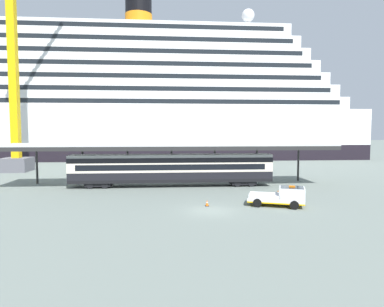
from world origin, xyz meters
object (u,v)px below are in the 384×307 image
object	(u,v)px
cruise_ship	(113,102)
train_carriage	(172,168)
quay_bollard	(281,199)
traffic_cone_near	(207,203)
traffic_cone_mid	(278,193)
dockside_crane	(16,68)
service_truck	(282,196)

from	to	relation	value
cruise_ship	train_carriage	xyz separation A→B (m)	(14.54, -44.70, -12.12)
train_carriage	quay_bollard	distance (m)	15.26
train_carriage	traffic_cone_near	bearing A→B (deg)	-74.29
traffic_cone_mid	quay_bollard	distance (m)	4.25
dockside_crane	traffic_cone_near	bearing A→B (deg)	-43.93
traffic_cone_mid	dockside_crane	bearing A→B (deg)	147.62
quay_bollard	traffic_cone_near	bearing A→B (deg)	-177.56
traffic_cone_near	quay_bollard	bearing A→B (deg)	2.44
traffic_cone_near	quay_bollard	distance (m)	7.29
train_carriage	traffic_cone_near	xyz separation A→B (m)	(3.17, -11.28, -2.02)
traffic_cone_mid	traffic_cone_near	bearing A→B (deg)	-152.47
service_truck	traffic_cone_near	size ratio (longest dim) A/B	9.26
service_truck	quay_bollard	xyz separation A→B (m)	(0.25, 0.91, -0.47)
traffic_cone_near	traffic_cone_mid	xyz separation A→B (m)	(8.44, 4.40, 0.00)
cruise_ship	quay_bollard	xyz separation A→B (m)	(25.00, -55.67, -13.92)
dockside_crane	quay_bollard	bearing A→B (deg)	-37.41
traffic_cone_mid	cruise_ship	bearing A→B (deg)	116.88
cruise_ship	service_truck	xyz separation A→B (m)	(24.75, -56.58, -13.44)
traffic_cone_near	quay_bollard	xyz separation A→B (m)	(7.28, 0.31, 0.22)
service_truck	traffic_cone_mid	xyz separation A→B (m)	(1.40, 5.00, -0.69)
service_truck	traffic_cone_mid	world-z (taller)	service_truck
service_truck	dockside_crane	world-z (taller)	dockside_crane
train_carriage	traffic_cone_mid	size ratio (longest dim) A/B	41.87
traffic_cone_mid	quay_bollard	bearing A→B (deg)	-105.77
traffic_cone_near	service_truck	bearing A→B (deg)	-4.90
train_carriage	traffic_cone_mid	world-z (taller)	train_carriage
cruise_ship	service_truck	distance (m)	63.21
traffic_cone_near	dockside_crane	world-z (taller)	dockside_crane
traffic_cone_near	cruise_ship	bearing A→B (deg)	107.56
traffic_cone_near	quay_bollard	size ratio (longest dim) A/B	0.63
traffic_cone_mid	dockside_crane	distance (m)	48.36
cruise_ship	traffic_cone_mid	size ratio (longest dim) A/B	206.41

